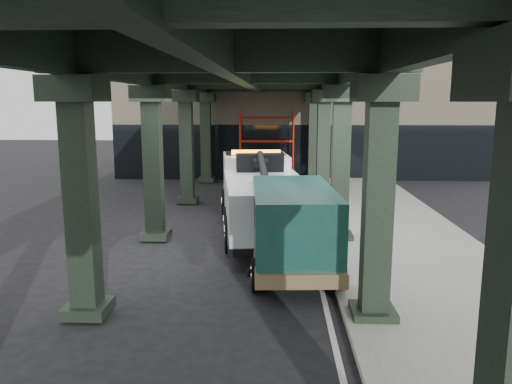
# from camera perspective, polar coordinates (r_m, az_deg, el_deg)

# --- Properties ---
(ground) EXTENTS (90.00, 90.00, 0.00)m
(ground) POSITION_cam_1_polar(r_m,az_deg,el_deg) (14.54, -0.02, -7.76)
(ground) COLOR black
(ground) RESTS_ON ground
(sidewalk) EXTENTS (5.00, 40.00, 0.15)m
(sidewalk) POSITION_cam_1_polar(r_m,az_deg,el_deg) (16.88, 15.80, -5.32)
(sidewalk) COLOR gray
(sidewalk) RESTS_ON ground
(lane_stripe) EXTENTS (0.12, 38.00, 0.01)m
(lane_stripe) POSITION_cam_1_polar(r_m,az_deg,el_deg) (16.48, 6.23, -5.62)
(lane_stripe) COLOR silver
(lane_stripe) RESTS_ON ground
(viaduct) EXTENTS (7.40, 32.00, 6.40)m
(viaduct) POSITION_cam_1_polar(r_m,az_deg,el_deg) (15.87, -1.18, 13.74)
(viaduct) COLOR black
(viaduct) RESTS_ON ground
(building) EXTENTS (22.00, 10.00, 8.00)m
(building) POSITION_cam_1_polar(r_m,az_deg,el_deg) (33.85, 4.88, 9.39)
(building) COLOR #C6B793
(building) RESTS_ON ground
(scaffolding) EXTENTS (3.08, 0.88, 4.00)m
(scaffolding) POSITION_cam_1_polar(r_m,az_deg,el_deg) (28.56, 1.24, 5.47)
(scaffolding) COLOR red
(scaffolding) RESTS_ON ground
(tow_truck) EXTENTS (3.44, 8.88, 2.84)m
(tow_truck) POSITION_cam_1_polar(r_m,az_deg,el_deg) (17.27, 0.53, -0.12)
(tow_truck) COLOR black
(tow_truck) RESTS_ON ground
(towed_van) EXTENTS (2.55, 5.74, 2.28)m
(towed_van) POSITION_cam_1_polar(r_m,az_deg,el_deg) (13.65, 4.11, -3.64)
(towed_van) COLOR #12433B
(towed_van) RESTS_ON ground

